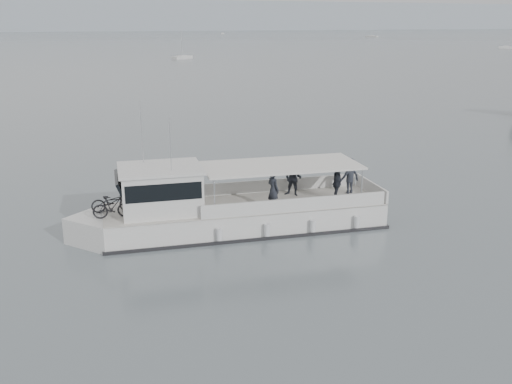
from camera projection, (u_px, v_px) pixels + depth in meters
name	position (u px, v px, depth m)	size (l,w,h in m)	color
ground	(262.00, 208.00, 27.74)	(1400.00, 1400.00, 0.00)	slate
headland	(30.00, 15.00, 522.02)	(1400.00, 90.00, 28.00)	#939EA8
tour_boat	(218.00, 210.00, 24.46)	(13.78, 4.86, 5.73)	silver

